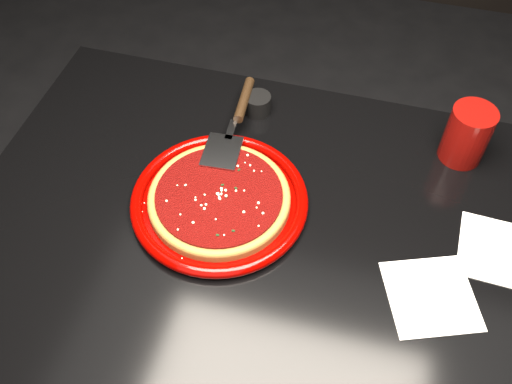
{
  "coord_description": "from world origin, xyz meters",
  "views": [
    {
      "loc": [
        0.08,
        -0.53,
        1.57
      ],
      "look_at": [
        -0.09,
        0.08,
        0.77
      ],
      "focal_mm": 40.0,
      "sensor_mm": 36.0,
      "label": 1
    }
  ],
  "objects_px": {
    "pizza_server": "(235,123)",
    "ramekin": "(258,104)",
    "plate": "(219,201)",
    "cup": "(467,135)",
    "table": "(286,336)"
  },
  "relations": [
    {
      "from": "table",
      "to": "cup",
      "type": "xyz_separation_m",
      "value": [
        0.26,
        0.28,
        0.43
      ]
    },
    {
      "from": "pizza_server",
      "to": "cup",
      "type": "bearing_deg",
      "value": 4.91
    },
    {
      "from": "cup",
      "to": "ramekin",
      "type": "height_order",
      "value": "cup"
    },
    {
      "from": "plate",
      "to": "ramekin",
      "type": "bearing_deg",
      "value": 89.17
    },
    {
      "from": "table",
      "to": "ramekin",
      "type": "height_order",
      "value": "ramekin"
    },
    {
      "from": "plate",
      "to": "table",
      "type": "bearing_deg",
      "value": -17.31
    },
    {
      "from": "pizza_server",
      "to": "ramekin",
      "type": "height_order",
      "value": "pizza_server"
    },
    {
      "from": "cup",
      "to": "ramekin",
      "type": "bearing_deg",
      "value": 177.79
    },
    {
      "from": "plate",
      "to": "cup",
      "type": "bearing_deg",
      "value": 29.87
    },
    {
      "from": "table",
      "to": "plate",
      "type": "distance_m",
      "value": 0.42
    },
    {
      "from": "cup",
      "to": "ramekin",
      "type": "xyz_separation_m",
      "value": [
        -0.41,
        0.02,
        -0.04
      ]
    },
    {
      "from": "plate",
      "to": "cup",
      "type": "xyz_separation_m",
      "value": [
        0.41,
        0.24,
        0.05
      ]
    },
    {
      "from": "pizza_server",
      "to": "table",
      "type": "bearing_deg",
      "value": -55.44
    },
    {
      "from": "pizza_server",
      "to": "ramekin",
      "type": "distance_m",
      "value": 0.09
    },
    {
      "from": "cup",
      "to": "plate",
      "type": "bearing_deg",
      "value": -150.13
    }
  ]
}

